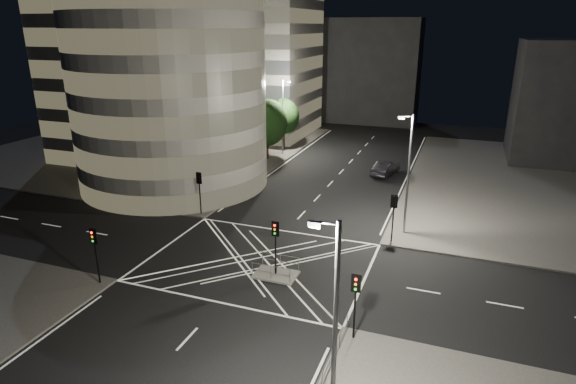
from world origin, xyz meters
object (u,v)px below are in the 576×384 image
at_px(traffic_signal_nr, 356,294).
at_px(traffic_signal_nl, 95,246).
at_px(street_lamp_right_far, 408,171).
at_px(sedan, 386,168).
at_px(traffic_signal_island, 275,238).
at_px(street_lamp_right_near, 333,330).
at_px(street_lamp_left_near, 219,144).
at_px(street_lamp_left_far, 283,115).
at_px(central_island, 276,275).
at_px(traffic_signal_fl, 199,185).
at_px(traffic_signal_fr, 394,209).

bearing_deg(traffic_signal_nr, traffic_signal_nl, 180.00).
bearing_deg(street_lamp_right_far, sedan, 104.43).
bearing_deg(traffic_signal_island, street_lamp_right_near, -59.25).
height_order(street_lamp_left_near, street_lamp_left_far, same).
height_order(traffic_signal_island, street_lamp_right_near, street_lamp_right_near).
bearing_deg(traffic_signal_nr, traffic_signal_island, 142.07).
xyz_separation_m(central_island, traffic_signal_island, (0.00, 0.00, 2.84)).
xyz_separation_m(traffic_signal_fl, traffic_signal_nr, (17.60, -13.60, 0.00)).
bearing_deg(street_lamp_right_far, traffic_signal_nl, -139.09).
relative_size(street_lamp_left_near, sedan, 1.94).
relative_size(traffic_signal_fr, traffic_signal_island, 1.00).
xyz_separation_m(traffic_signal_nl, street_lamp_left_near, (-0.64, 18.80, 2.63)).
bearing_deg(sedan, street_lamp_left_near, 54.23).
bearing_deg(traffic_signal_nr, traffic_signal_fr, 90.00).
xyz_separation_m(street_lamp_right_near, sedan, (-4.23, 39.45, -4.69)).
relative_size(street_lamp_right_near, sedan, 1.94).
xyz_separation_m(traffic_signal_fr, sedan, (-3.60, 18.65, -2.06)).
relative_size(traffic_signal_fl, traffic_signal_fr, 1.00).
relative_size(traffic_signal_island, street_lamp_right_far, 0.40).
height_order(traffic_signal_fr, traffic_signal_island, same).
height_order(traffic_signal_fr, sedan, traffic_signal_fr).
relative_size(street_lamp_right_far, street_lamp_right_near, 1.00).
distance_m(traffic_signal_fl, street_lamp_right_near, 27.79).
bearing_deg(traffic_signal_fl, traffic_signal_nr, -37.69).
relative_size(traffic_signal_nl, street_lamp_left_near, 0.40).
bearing_deg(traffic_signal_island, traffic_signal_nr, -37.93).
bearing_deg(traffic_signal_nr, street_lamp_left_near, 134.13).
xyz_separation_m(traffic_signal_fr, street_lamp_right_near, (0.64, -20.80, 2.63)).
bearing_deg(central_island, sedan, 83.22).
height_order(traffic_signal_nl, sedan, traffic_signal_nl).
height_order(traffic_signal_fr, traffic_signal_nr, same).
bearing_deg(street_lamp_left_far, traffic_signal_island, -70.05).
relative_size(traffic_signal_fl, street_lamp_left_far, 0.40).
relative_size(traffic_signal_fl, traffic_signal_nl, 1.00).
bearing_deg(central_island, traffic_signal_nl, -153.86).
relative_size(traffic_signal_island, street_lamp_left_near, 0.40).
distance_m(street_lamp_left_near, sedan, 20.42).
xyz_separation_m(traffic_signal_nl, street_lamp_right_near, (18.24, -7.20, 2.63)).
height_order(street_lamp_right_far, sedan, street_lamp_right_far).
height_order(central_island, street_lamp_left_far, street_lamp_left_far).
height_order(traffic_signal_island, street_lamp_left_near, street_lamp_left_near).
relative_size(traffic_signal_island, street_lamp_right_near, 0.40).
xyz_separation_m(traffic_signal_fr, street_lamp_left_near, (-18.24, 5.20, 2.63)).
height_order(street_lamp_left_near, street_lamp_right_far, same).
bearing_deg(traffic_signal_fl, street_lamp_right_far, 6.88).
distance_m(traffic_signal_fr, sedan, 19.10).
bearing_deg(traffic_signal_nl, sedan, 66.52).
distance_m(traffic_signal_nl, traffic_signal_nr, 17.60).
height_order(central_island, street_lamp_right_near, street_lamp_right_near).
bearing_deg(traffic_signal_nr, traffic_signal_fl, 142.31).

